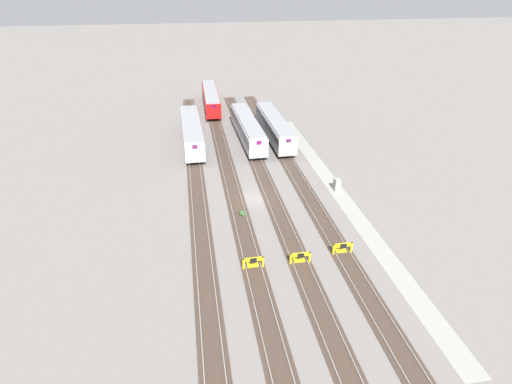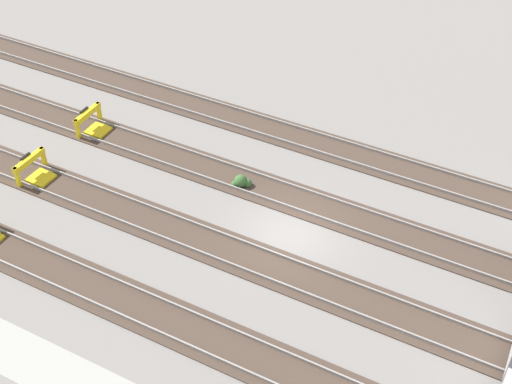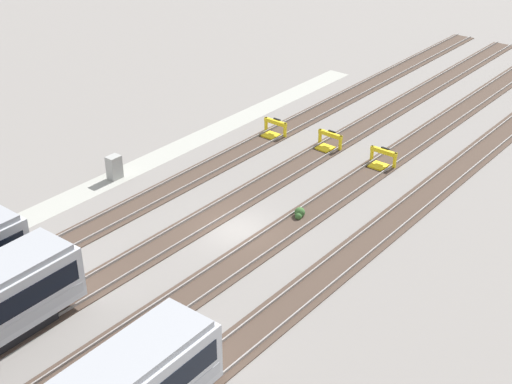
% 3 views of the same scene
% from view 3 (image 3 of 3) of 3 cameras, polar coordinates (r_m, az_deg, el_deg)
% --- Properties ---
extents(ground_plane, '(400.00, 400.00, 0.00)m').
position_cam_3_polar(ground_plane, '(41.74, -1.49, -3.04)').
color(ground_plane, gray).
extents(service_walkway, '(54.00, 2.00, 0.01)m').
position_cam_3_polar(service_walkway, '(48.47, -11.08, 1.21)').
color(service_walkway, '#9E9E93').
rests_on(service_walkway, ground).
extents(rail_track_nearest, '(90.00, 2.23, 0.21)m').
position_cam_3_polar(rail_track_nearest, '(45.76, -7.83, -0.20)').
color(rail_track_nearest, '#47382D').
rests_on(rail_track_nearest, ground).
extents(rail_track_near_inner, '(90.00, 2.24, 0.21)m').
position_cam_3_polar(rail_track_near_inner, '(42.99, -3.74, -2.01)').
color(rail_track_near_inner, '#47382D').
rests_on(rail_track_near_inner, ground).
extents(rail_track_middle, '(90.00, 2.24, 0.21)m').
position_cam_3_polar(rail_track_middle, '(40.53, 0.89, -4.04)').
color(rail_track_middle, '#47382D').
rests_on(rail_track_middle, ground).
extents(rail_track_far_inner, '(90.00, 2.23, 0.21)m').
position_cam_3_polar(rail_track_far_inner, '(38.42, 6.11, -6.28)').
color(rail_track_far_inner, '#47382D').
rests_on(rail_track_far_inner, ground).
extents(bumper_stop_nearest_track, '(1.34, 2.00, 1.22)m').
position_cam_3_polar(bumper_stop_nearest_track, '(53.42, 1.40, 5.04)').
color(bumper_stop_nearest_track, yellow).
rests_on(bumper_stop_nearest_track, ground).
extents(bumper_stop_near_inner_track, '(1.37, 2.01, 1.22)m').
position_cam_3_polar(bumper_stop_near_inner_track, '(51.63, 5.79, 4.02)').
color(bumper_stop_near_inner_track, yellow).
rests_on(bumper_stop_near_inner_track, ground).
extents(bumper_stop_middle_track, '(1.34, 2.00, 1.22)m').
position_cam_3_polar(bumper_stop_middle_track, '(49.55, 10.00, 2.61)').
color(bumper_stop_middle_track, yellow).
rests_on(bumper_stop_middle_track, ground).
extents(electrical_cabinet, '(0.90, 0.73, 1.60)m').
position_cam_3_polar(electrical_cabinet, '(47.98, -11.27, 1.96)').
color(electrical_cabinet, '#9E9E99').
rests_on(electrical_cabinet, ground).
extents(weed_clump, '(0.92, 0.70, 0.64)m').
position_cam_3_polar(weed_clump, '(42.98, 3.49, -1.70)').
color(weed_clump, '#38602D').
rests_on(weed_clump, ground).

